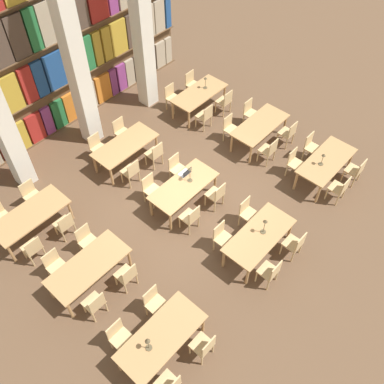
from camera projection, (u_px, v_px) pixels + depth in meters
ground_plane at (186, 203)px, 11.85m from camera, size 40.00×40.00×0.00m
bookshelf_bank at (49, 49)px, 12.06m from camera, size 9.71×0.35×5.50m
pillar_center at (73, 53)px, 11.28m from camera, size 0.48×0.48×6.00m
pillar_right at (141, 18)px, 12.46m from camera, size 0.48×0.48×6.00m
reading_table_0 at (161, 338)px, 8.74m from camera, size 1.94×0.88×0.73m
chair_1 at (119, 336)px, 8.92m from camera, size 0.42×0.40×0.89m
chair_2 at (204, 346)px, 8.79m from camera, size 0.42×0.40×0.89m
chair_3 at (155, 302)px, 9.42m from camera, size 0.42×0.40×0.89m
desk_lamp_0 at (148, 343)px, 8.31m from camera, size 0.14×0.14×0.42m
reading_table_1 at (259, 237)px, 10.34m from camera, size 1.94×0.88×0.73m
chair_4 at (270, 272)px, 9.91m from camera, size 0.42×0.40×0.89m
chair_5 at (222, 237)px, 10.53m from camera, size 0.42×0.40×0.89m
chair_6 at (295, 244)px, 10.40m from camera, size 0.42×0.40×0.89m
chair_7 at (248, 212)px, 11.03m from camera, size 0.42×0.40×0.89m
desk_lamp_1 at (265, 224)px, 10.08m from camera, size 0.14×0.14×0.49m
reading_table_2 at (326, 162)px, 11.96m from camera, size 1.94×0.88×0.73m
chair_8 at (340, 188)px, 11.56m from camera, size 0.42×0.40×0.89m
chair_9 at (295, 162)px, 12.18m from camera, size 0.42×0.40×0.89m
chair_10 at (356, 170)px, 11.98m from camera, size 0.42×0.40×0.89m
chair_11 at (311, 146)px, 12.61m from camera, size 0.42×0.40×0.89m
desk_lamp_2 at (323, 157)px, 11.59m from camera, size 0.14×0.14×0.40m
reading_table_3 at (89, 267)px, 9.80m from camera, size 1.94×0.88×0.73m
chair_12 at (95, 304)px, 9.40m from camera, size 0.42×0.40×0.89m
chair_13 at (55, 265)px, 10.02m from camera, size 0.42×0.40×0.89m
chair_14 at (127, 275)px, 9.85m from camera, size 0.42×0.40×0.89m
chair_15 at (87, 240)px, 10.48m from camera, size 0.42×0.40×0.89m
reading_table_4 at (184, 187)px, 11.36m from camera, size 1.94×0.88×0.73m
chair_16 at (191, 217)px, 10.93m from camera, size 0.42×0.40×0.89m
chair_17 at (151, 188)px, 11.55m from camera, size 0.42×0.40×0.89m
chair_18 at (216, 194)px, 11.42m from camera, size 0.42×0.40×0.89m
chair_19 at (177, 168)px, 12.04m from camera, size 0.42×0.40×0.89m
desk_lamp_3 at (190, 172)px, 11.15m from camera, size 0.14×0.14×0.50m
laptop at (185, 173)px, 11.53m from camera, size 0.32×0.22×0.21m
reading_table_5 at (260, 126)px, 12.94m from camera, size 1.94×0.88×0.73m
chair_20 at (269, 150)px, 12.51m from camera, size 0.42×0.40×0.89m
chair_21 at (230, 128)px, 13.13m from camera, size 0.42×0.40×0.89m
chair_22 at (288, 133)px, 12.99m from camera, size 0.42×0.40×0.89m
chair_23 at (250, 112)px, 13.62m from camera, size 0.42×0.40×0.89m
reading_table_6 at (30, 216)px, 10.74m from camera, size 1.94×0.88×0.73m
chair_24 at (33, 248)px, 10.33m from camera, size 0.42×0.40×0.89m
chair_25 at (0, 216)px, 10.95m from camera, size 0.42×0.40×0.89m
chair_26 at (65, 224)px, 10.78m from camera, size 0.42×0.40×0.89m
chair_27 at (31, 195)px, 11.41m from camera, size 0.42×0.40×0.89m
reading_table_7 at (125, 146)px, 12.37m from camera, size 1.94×0.88×0.73m
chair_28 at (131, 171)px, 11.96m from camera, size 0.42×0.40×0.89m
chair_29 at (98, 147)px, 12.58m from camera, size 0.42×0.40×0.89m
chair_30 at (155, 154)px, 12.41m from camera, size 0.42×0.40×0.89m
chair_31 at (122, 131)px, 13.04m from camera, size 0.42×0.40×0.89m
reading_table_8 at (199, 94)px, 13.94m from camera, size 1.94×0.88×0.73m
chair_32 at (205, 116)px, 13.50m from camera, size 0.42×0.40×0.89m
chair_33 at (172, 97)px, 14.13m from camera, size 0.42×0.40×0.89m
chair_34 at (225, 101)px, 13.98m from camera, size 0.42×0.40×0.89m
chair_35 at (192, 83)px, 14.60m from camera, size 0.42×0.40×0.89m
desk_lamp_4 at (205, 81)px, 13.82m from camera, size 0.14×0.14×0.42m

